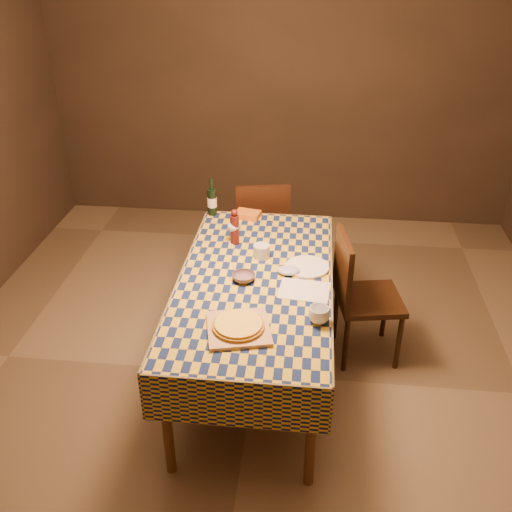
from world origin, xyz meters
name	(u,v)px	position (x,y,z in m)	size (l,w,h in m)	color
room	(255,191)	(0.00, 0.00, 1.35)	(5.00, 5.10, 2.70)	brown
dining_table	(255,289)	(0.00, 0.00, 0.69)	(0.94, 1.84, 0.77)	brown
cutting_board	(238,329)	(-0.03, -0.52, 0.78)	(0.33, 0.33, 0.02)	tan
pizza	(238,325)	(-0.03, -0.52, 0.80)	(0.37, 0.37, 0.03)	#976219
pepper_mill	(235,228)	(-0.18, 0.43, 0.89)	(0.08, 0.08, 0.25)	#451110
bowl	(244,277)	(-0.07, -0.03, 0.79)	(0.14, 0.14, 0.04)	#674E57
wine_glass	(233,227)	(-0.19, 0.44, 0.89)	(0.08, 0.08, 0.17)	silver
wine_bottle	(212,201)	(-0.41, 0.86, 0.88)	(0.09, 0.09, 0.28)	black
deli_tub	(261,251)	(0.01, 0.26, 0.81)	(0.11, 0.11, 0.09)	silver
takeout_container	(248,215)	(-0.15, 0.84, 0.79)	(0.18, 0.12, 0.04)	#C7641A
white_plate	(307,267)	(0.31, 0.16, 0.78)	(0.27, 0.27, 0.02)	white
tumbler	(319,315)	(0.39, -0.40, 0.82)	(0.12, 0.12, 0.09)	white
flour_patch	(304,290)	(0.30, -0.10, 0.77)	(0.29, 0.23, 0.00)	silver
flour_bag	(288,270)	(0.20, 0.08, 0.79)	(0.14, 0.11, 0.04)	#A2AACF
chair_far	(262,227)	(-0.08, 1.18, 0.52)	(0.50, 0.50, 0.93)	black
chair_right	(358,291)	(0.66, 0.31, 0.52)	(0.49, 0.49, 0.93)	black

